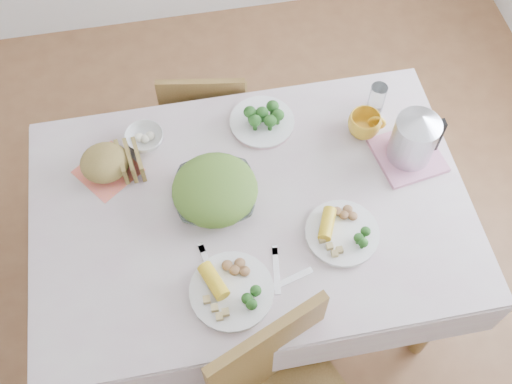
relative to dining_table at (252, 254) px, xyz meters
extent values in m
plane|color=brown|center=(0.00, 0.00, -0.38)|extent=(3.60, 3.60, 0.00)
cube|color=brown|center=(0.00, 0.00, 0.00)|extent=(1.40, 0.90, 0.75)
cube|color=beige|center=(0.00, 0.00, 0.38)|extent=(1.50, 1.00, 0.01)
cube|color=brown|center=(-0.07, 0.72, 0.09)|extent=(0.42, 0.42, 0.80)
imported|color=white|center=(-0.11, 0.05, 0.42)|extent=(0.30, 0.30, 0.07)
cylinder|color=white|center=(-0.12, -0.30, 0.40)|extent=(0.28, 0.28, 0.02)
cylinder|color=white|center=(0.28, -0.16, 0.40)|extent=(0.35, 0.35, 0.02)
cylinder|color=beige|center=(0.10, 0.34, 0.40)|extent=(0.27, 0.27, 0.02)
cube|color=#FB775E|center=(-0.47, 0.24, 0.39)|extent=(0.26, 0.26, 0.00)
ellipsoid|color=olive|center=(-0.47, 0.24, 0.45)|extent=(0.18, 0.17, 0.10)
imported|color=white|center=(-0.33, 0.34, 0.41)|extent=(0.17, 0.17, 0.04)
imported|color=gold|center=(0.46, 0.23, 0.43)|extent=(0.16, 0.16, 0.09)
cylinder|color=white|center=(0.54, 0.34, 0.45)|extent=(0.07, 0.07, 0.12)
cube|color=#CA7B9B|center=(0.59, 0.10, 0.40)|extent=(0.26, 0.26, 0.02)
cylinder|color=#B2B5BA|center=(0.59, 0.10, 0.51)|extent=(0.20, 0.20, 0.22)
cube|color=silver|center=(-0.18, -0.20, 0.39)|extent=(0.05, 0.17, 0.00)
cube|color=silver|center=(0.04, -0.25, 0.39)|extent=(0.04, 0.16, 0.00)
cube|color=silver|center=(0.06, -0.29, 0.39)|extent=(0.18, 0.07, 0.00)
camera|label=1|loc=(-0.17, -0.99, 2.18)|focal=42.00mm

